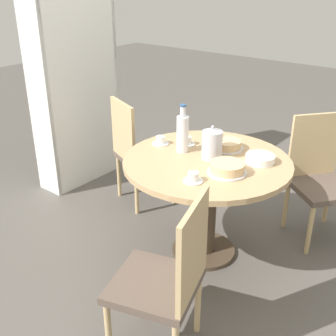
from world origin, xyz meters
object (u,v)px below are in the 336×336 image
Objects in this scene: chair_a at (320,176)px; cake_second at (227,145)px; chair_b at (138,151)px; water_bottle at (183,133)px; cup_b at (193,178)px; cake_main at (227,168)px; cup_c at (187,142)px; cup_a at (160,141)px; bookshelf at (76,81)px; chair_c at (167,278)px; coffee_pot at (212,144)px.

chair_a is 0.77m from cake_second.
water_bottle is at bearing 179.93° from chair_b.
cup_b is at bearing -161.85° from chair_a.
chair_b reaches higher than cake_main.
chair_b is 0.68m from cup_c.
cake_main is 2.03× the size of cup_a.
chair_a is 1.03m from cup_c.
chair_a is 0.47× the size of bookshelf.
cup_a is (-0.28, -1.20, -0.20)m from bookshelf.
cup_c is (0.12, 0.05, -0.11)m from water_bottle.
cup_b is at bearing 170.65° from chair_b.
cake_main reaches higher than cup_c.
chair_b is at bearing 68.13° from water_bottle.
chair_b is at bearing 147.85° from chair_a.
cake_second is (1.08, 0.32, 0.29)m from chair_c.
cup_a is (-0.02, 0.42, -0.08)m from coffee_pot.
cake_second is (0.20, 0.00, -0.07)m from coffee_pot.
bookshelf is at bearing -137.57° from chair_c.
water_bottle reaches higher than cake_main.
coffee_pot is at bearing -108.66° from cup_c.
coffee_pot is (-0.26, -1.62, -0.12)m from bookshelf.
chair_c is at bearing -147.61° from chair_a.
bookshelf reaches higher than cake_second.
chair_a is 7.78× the size of cup_c.
coffee_pot is 0.43m from cup_a.
coffee_pot reaches higher than cup_a.
cake_second is at bearing 179.52° from chair_c.
chair_b is 1.00× the size of chair_c.
cup_a is at bearing 77.08° from bookshelf.
water_bottle is 0.23m from cup_a.
cake_second reaches higher than cup_c.
coffee_pot is 1.91× the size of cup_b.
cake_main is at bearing -177.29° from chair_b.
cup_a is 1.00× the size of cup_c.
cup_a is at bearing 124.97° from cup_c.
cup_c is (0.09, 0.27, -0.08)m from coffee_pot.
chair_a is 1.00× the size of chair_b.
cup_c is (0.44, 0.37, 0.00)m from cup_b.
cake_main is 0.39m from cake_second.
cake_main is at bearing -100.74° from cup_a.
cup_c is (-0.17, -1.36, -0.20)m from bookshelf.
cup_c is at bearing 64.24° from cake_main.
chair_b is 0.47× the size of bookshelf.
cup_c is at bearing -165.94° from chair_c.
cake_second is (-0.06, -1.62, -0.19)m from bookshelf.
cake_main reaches higher than cup_a.
cup_b is (-0.35, -0.10, -0.08)m from coffee_pot.
cup_c is at bearing 71.34° from coffee_pot.
bookshelf is (1.14, 1.95, 0.48)m from chair_c.
coffee_pot is at bearing 80.96° from bookshelf.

